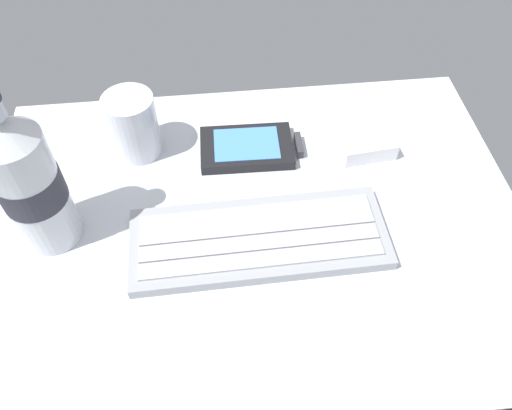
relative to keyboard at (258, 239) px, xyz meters
The scene contains 6 objects.
ground_plane 3.40cm from the keyboard, 86.76° to the left, with size 64.00×48.00×2.80cm.
keyboard is the anchor object (origin of this frame).
handheld_device 14.63cm from the keyboard, 86.78° to the left, with size 12.95×7.92×1.50cm.
juice_cup 21.96cm from the keyboard, 130.20° to the left, with size 6.40×6.40×8.50cm.
water_bottle 24.95cm from the keyboard, behind, with size 6.73×6.73×20.80cm.
charger_block 20.59cm from the keyboard, 40.58° to the left, with size 7.00×5.60×2.40cm, color white.
Camera 1 is at (-3.90, -35.99, 48.37)cm, focal length 35.86 mm.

